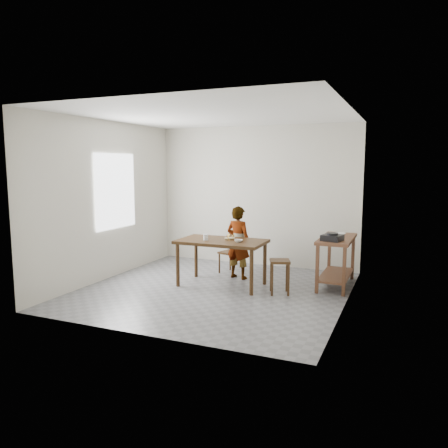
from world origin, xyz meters
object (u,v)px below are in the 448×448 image
at_px(prep_counter, 336,262).
at_px(stool, 280,277).
at_px(child, 238,242).
at_px(dining_chair, 232,252).
at_px(dining_table, 222,263).

distance_m(prep_counter, stool, 1.07).
bearing_deg(prep_counter, child, -174.31).
bearing_deg(stool, dining_chair, 141.59).
height_order(dining_chair, stool, dining_chair).
bearing_deg(prep_counter, dining_chair, 175.79).
height_order(prep_counter, child, child).
bearing_deg(stool, prep_counter, 47.33).
relative_size(dining_table, dining_chair, 1.83).
xyz_separation_m(child, dining_chair, (-0.25, 0.30, -0.25)).
bearing_deg(child, prep_counter, -161.22).
bearing_deg(dining_chair, dining_table, -62.53).
bearing_deg(child, stool, 158.98).
bearing_deg(prep_counter, dining_table, -157.85).
bearing_deg(prep_counter, stool, -132.67).
height_order(dining_table, stool, dining_table).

